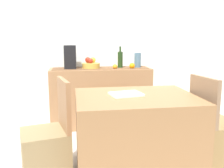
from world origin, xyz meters
TOP-DOWN VIEW (x-y plane):
  - ground_plane at (0.00, 0.00)m, footprint 6.40×6.40m
  - room_wall_rear at (0.00, 1.18)m, footprint 6.40×0.06m
  - sideboard_console at (-0.11, 0.92)m, footprint 1.40×0.42m
  - table_runner at (-0.11, 0.92)m, footprint 1.31×0.32m
  - fruit_bowl at (-0.24, 0.92)m, footprint 0.24×0.24m
  - apple_rear at (-0.25, 0.90)m, footprint 0.07×0.07m
  - apple_front at (-0.28, 0.98)m, footprint 0.08×0.08m
  - apple_upper at (-0.21, 0.99)m, footprint 0.07×0.07m
  - wine_bottle at (0.17, 0.92)m, footprint 0.07×0.07m
  - coffee_maker at (-0.52, 0.92)m, footprint 0.16×0.18m
  - ceramic_vase at (0.42, 0.92)m, footprint 0.09×0.09m
  - orange_loose_end at (0.32, 0.82)m, footprint 0.08×0.08m
  - orange_loose_mid at (0.08, 0.81)m, footprint 0.07×0.07m
  - dining_table at (0.07, -0.42)m, footprint 1.08×0.85m
  - open_book at (-0.02, -0.38)m, footprint 0.32×0.26m
  - chair_near_window at (-0.73, -0.41)m, footprint 0.48×0.48m
  - chair_by_corner at (0.87, -0.42)m, footprint 0.46×0.46m

SIDE VIEW (x-z plane):
  - ground_plane at x=0.00m, z-range -0.02..0.00m
  - chair_near_window at x=-0.73m, z-range -0.18..0.72m
  - chair_by_corner at x=0.87m, z-range -0.18..0.72m
  - dining_table at x=0.07m, z-range 0.00..0.74m
  - sideboard_console at x=-0.11m, z-range 0.00..0.83m
  - open_book at x=-0.02m, z-range 0.74..0.76m
  - table_runner at x=-0.11m, z-range 0.83..0.83m
  - orange_loose_mid at x=0.08m, z-range 0.83..0.89m
  - orange_loose_end at x=0.32m, z-range 0.83..0.90m
  - fruit_bowl at x=-0.24m, z-range 0.83..0.90m
  - ceramic_vase at x=0.42m, z-range 0.83..1.04m
  - apple_rear at x=-0.25m, z-range 0.90..0.97m
  - apple_upper at x=-0.21m, z-range 0.90..0.98m
  - apple_front at x=-0.28m, z-range 0.90..0.98m
  - wine_bottle at x=0.17m, z-range 0.80..1.10m
  - coffee_maker at x=-0.52m, z-range 0.83..1.15m
  - room_wall_rear at x=0.00m, z-range 0.00..2.70m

